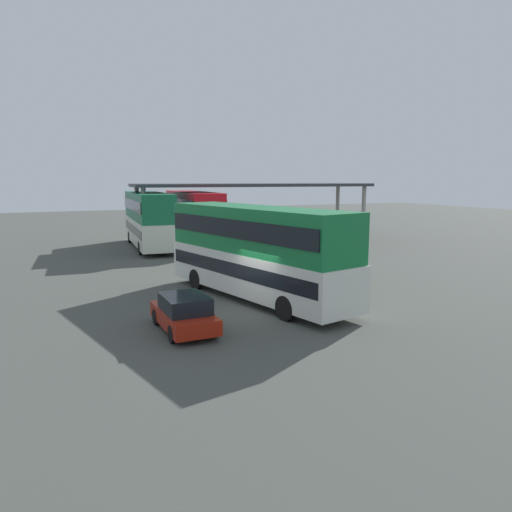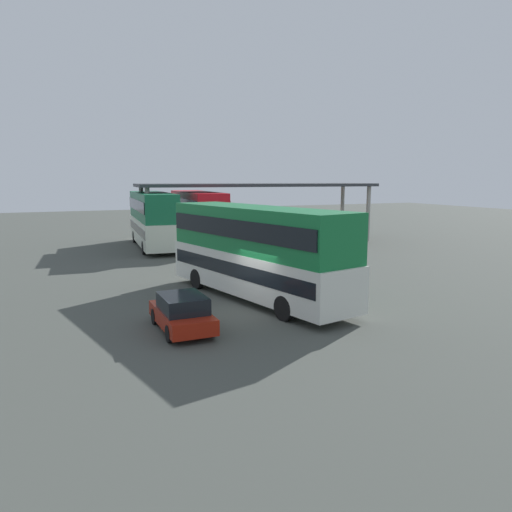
# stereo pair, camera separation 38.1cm
# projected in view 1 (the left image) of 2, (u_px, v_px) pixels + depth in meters

# --- Properties ---
(ground_plane) EXTENTS (140.00, 140.00, 0.00)m
(ground_plane) POSITION_uv_depth(u_px,v_px,m) (250.00, 313.00, 19.93)
(ground_plane) COLOR #444843
(double_decker_main) EXTENTS (4.79, 11.41, 4.23)m
(double_decker_main) POSITION_uv_depth(u_px,v_px,m) (256.00, 249.00, 21.90)
(double_decker_main) COLOR silver
(double_decker_main) RESTS_ON ground_plane
(parked_hatchback) EXTENTS (1.66, 3.67, 1.35)m
(parked_hatchback) POSITION_uv_depth(u_px,v_px,m) (184.00, 313.00, 17.46)
(parked_hatchback) COLOR #9B1F0F
(parked_hatchback) RESTS_ON ground_plane
(double_decker_near_canopy) EXTENTS (3.41, 11.55, 4.38)m
(double_decker_near_canopy) POSITION_uv_depth(u_px,v_px,m) (149.00, 218.00, 38.39)
(double_decker_near_canopy) COLOR silver
(double_decker_near_canopy) RESTS_ON ground_plane
(double_decker_mid_row) EXTENTS (3.42, 11.69, 4.39)m
(double_decker_mid_row) POSITION_uv_depth(u_px,v_px,m) (193.00, 216.00, 40.67)
(double_decker_mid_row) COLOR orange
(double_decker_mid_row) RESTS_ON ground_plane
(depot_canopy) EXTENTS (20.76, 7.75, 5.06)m
(depot_canopy) POSITION_uv_depth(u_px,v_px,m) (253.00, 187.00, 41.44)
(depot_canopy) COLOR #33353A
(depot_canopy) RESTS_ON ground_plane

